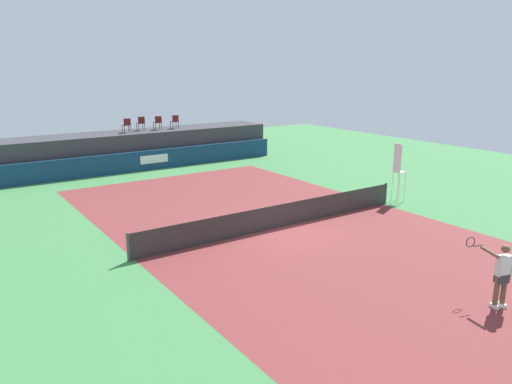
{
  "coord_description": "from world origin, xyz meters",
  "views": [
    {
      "loc": [
        -11.26,
        -14.87,
        6.28
      ],
      "look_at": [
        0.25,
        2.0,
        1.0
      ],
      "focal_mm": 34.49,
      "sensor_mm": 36.0,
      "label": 1
    }
  ],
  "objects_px": {
    "spectator_chair_far_left": "(127,125)",
    "spectator_chair_left": "(141,123)",
    "net_post_far": "(386,193)",
    "net_post_near": "(128,247)",
    "umpire_chair": "(398,169)",
    "tennis_ball": "(266,206)",
    "spectator_chair_right": "(175,121)",
    "tennis_player": "(501,273)",
    "spectator_chair_center": "(158,122)"
  },
  "relations": [
    {
      "from": "spectator_chair_center",
      "to": "net_post_far",
      "type": "distance_m",
      "value": 16.08
    },
    {
      "from": "spectator_chair_far_left",
      "to": "spectator_chair_left",
      "type": "distance_m",
      "value": 1.24
    },
    {
      "from": "spectator_chair_far_left",
      "to": "tennis_ball",
      "type": "xyz_separation_m",
      "value": [
        1.94,
        -12.26,
        -2.66
      ]
    },
    {
      "from": "spectator_chair_far_left",
      "to": "spectator_chair_right",
      "type": "height_order",
      "value": "same"
    },
    {
      "from": "umpire_chair",
      "to": "tennis_player",
      "type": "xyz_separation_m",
      "value": [
        -6.12,
        -8.61,
        -0.63
      ]
    },
    {
      "from": "tennis_ball",
      "to": "net_post_far",
      "type": "bearing_deg",
      "value": -29.03
    },
    {
      "from": "spectator_chair_far_left",
      "to": "tennis_player",
      "type": "distance_m",
      "value": 23.71
    },
    {
      "from": "spectator_chair_right",
      "to": "tennis_player",
      "type": "bearing_deg",
      "value": -94.48
    },
    {
      "from": "net_post_far",
      "to": "net_post_near",
      "type": "bearing_deg",
      "value": 180.0
    },
    {
      "from": "spectator_chair_center",
      "to": "net_post_near",
      "type": "relative_size",
      "value": 0.89
    },
    {
      "from": "tennis_player",
      "to": "tennis_ball",
      "type": "distance_m",
      "value": 11.38
    },
    {
      "from": "spectator_chair_center",
      "to": "spectator_chair_right",
      "type": "bearing_deg",
      "value": -4.12
    },
    {
      "from": "spectator_chair_far_left",
      "to": "umpire_chair",
      "type": "distance_m",
      "value": 16.84
    },
    {
      "from": "spectator_chair_right",
      "to": "umpire_chair",
      "type": "height_order",
      "value": "spectator_chair_right"
    },
    {
      "from": "spectator_chair_far_left",
      "to": "tennis_player",
      "type": "bearing_deg",
      "value": -86.39
    },
    {
      "from": "spectator_chair_right",
      "to": "net_post_far",
      "type": "relative_size",
      "value": 0.89
    },
    {
      "from": "tennis_player",
      "to": "tennis_ball",
      "type": "bearing_deg",
      "value": 87.71
    },
    {
      "from": "umpire_chair",
      "to": "tennis_ball",
      "type": "height_order",
      "value": "umpire_chair"
    },
    {
      "from": "net_post_far",
      "to": "tennis_player",
      "type": "xyz_separation_m",
      "value": [
        -5.36,
        -8.61,
        0.46
      ]
    },
    {
      "from": "spectator_chair_center",
      "to": "tennis_ball",
      "type": "distance_m",
      "value": 12.79
    },
    {
      "from": "spectator_chair_right",
      "to": "spectator_chair_center",
      "type": "bearing_deg",
      "value": 175.88
    },
    {
      "from": "spectator_chair_left",
      "to": "net_post_far",
      "type": "distance_m",
      "value": 16.66
    },
    {
      "from": "spectator_chair_right",
      "to": "net_post_far",
      "type": "xyz_separation_m",
      "value": [
        3.5,
        -15.15,
        -2.19
      ]
    },
    {
      "from": "net_post_near",
      "to": "net_post_far",
      "type": "distance_m",
      "value": 12.4
    },
    {
      "from": "spectator_chair_left",
      "to": "spectator_chair_center",
      "type": "bearing_deg",
      "value": -13.83
    },
    {
      "from": "spectator_chair_far_left",
      "to": "umpire_chair",
      "type": "xyz_separation_m",
      "value": [
        7.6,
        -14.98,
        -1.11
      ]
    },
    {
      "from": "umpire_chair",
      "to": "tennis_player",
      "type": "height_order",
      "value": "umpire_chair"
    },
    {
      "from": "spectator_chair_far_left",
      "to": "spectator_chair_center",
      "type": "relative_size",
      "value": 1.0
    },
    {
      "from": "spectator_chair_center",
      "to": "net_post_near",
      "type": "height_order",
      "value": "spectator_chair_center"
    },
    {
      "from": "spectator_chair_center",
      "to": "net_post_near",
      "type": "xyz_separation_m",
      "value": [
        -7.73,
        -15.23,
        -2.19
      ]
    },
    {
      "from": "umpire_chair",
      "to": "net_post_near",
      "type": "height_order",
      "value": "umpire_chair"
    },
    {
      "from": "spectator_chair_far_left",
      "to": "spectator_chair_right",
      "type": "relative_size",
      "value": 1.0
    },
    {
      "from": "spectator_chair_right",
      "to": "tennis_ball",
      "type": "xyz_separation_m",
      "value": [
        -1.41,
        -12.43,
        -2.66
      ]
    },
    {
      "from": "spectator_chair_far_left",
      "to": "net_post_far",
      "type": "height_order",
      "value": "spectator_chair_far_left"
    },
    {
      "from": "spectator_chair_center",
      "to": "spectator_chair_right",
      "type": "height_order",
      "value": "same"
    },
    {
      "from": "spectator_chair_left",
      "to": "spectator_chair_center",
      "type": "xyz_separation_m",
      "value": [
        1.05,
        -0.26,
        0.0
      ]
    },
    {
      "from": "spectator_chair_right",
      "to": "umpire_chair",
      "type": "xyz_separation_m",
      "value": [
        4.25,
        -15.15,
        -1.11
      ]
    },
    {
      "from": "spectator_chair_left",
      "to": "tennis_player",
      "type": "bearing_deg",
      "value": -89.15
    },
    {
      "from": "spectator_chair_center",
      "to": "tennis_player",
      "type": "xyz_separation_m",
      "value": [
        -0.69,
        -23.84,
        -1.73
      ]
    },
    {
      "from": "net_post_far",
      "to": "spectator_chair_far_left",
      "type": "bearing_deg",
      "value": 114.56
    },
    {
      "from": "spectator_chair_left",
      "to": "tennis_ball",
      "type": "height_order",
      "value": "spectator_chair_left"
    },
    {
      "from": "spectator_chair_right",
      "to": "net_post_far",
      "type": "height_order",
      "value": "spectator_chair_right"
    },
    {
      "from": "tennis_player",
      "to": "tennis_ball",
      "type": "xyz_separation_m",
      "value": [
        0.45,
        11.33,
        -0.92
      ]
    },
    {
      "from": "spectator_chair_far_left",
      "to": "net_post_far",
      "type": "relative_size",
      "value": 0.89
    },
    {
      "from": "spectator_chair_center",
      "to": "spectator_chair_right",
      "type": "distance_m",
      "value": 1.17
    },
    {
      "from": "net_post_near",
      "to": "net_post_far",
      "type": "height_order",
      "value": "same"
    },
    {
      "from": "umpire_chair",
      "to": "tennis_ball",
      "type": "relative_size",
      "value": 40.59
    },
    {
      "from": "spectator_chair_right",
      "to": "tennis_ball",
      "type": "bearing_deg",
      "value": -96.47
    },
    {
      "from": "spectator_chair_far_left",
      "to": "tennis_ball",
      "type": "bearing_deg",
      "value": -81.01
    },
    {
      "from": "tennis_ball",
      "to": "umpire_chair",
      "type": "bearing_deg",
      "value": -25.67
    }
  ]
}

